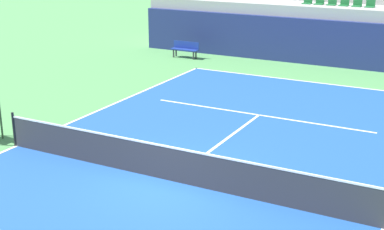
# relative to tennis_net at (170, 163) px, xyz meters

# --- Properties ---
(ground_plane) EXTENTS (80.00, 80.00, 0.00)m
(ground_plane) POSITION_rel_tennis_net_xyz_m (0.00, 0.00, -0.51)
(ground_plane) COLOR #4C8C4C
(court_surface) EXTENTS (11.00, 24.00, 0.01)m
(court_surface) POSITION_rel_tennis_net_xyz_m (0.00, 0.00, -0.50)
(court_surface) COLOR #1E4C99
(court_surface) RESTS_ON ground_plane
(baseline_far) EXTENTS (11.00, 0.10, 0.00)m
(baseline_far) POSITION_rel_tennis_net_xyz_m (0.00, 11.95, -0.50)
(baseline_far) COLOR white
(baseline_far) RESTS_ON court_surface
(sideline_left) EXTENTS (0.10, 24.00, 0.00)m
(sideline_left) POSITION_rel_tennis_net_xyz_m (-5.45, 0.00, -0.50)
(sideline_left) COLOR white
(sideline_left) RESTS_ON court_surface
(sideline_right) EXTENTS (0.10, 24.00, 0.00)m
(sideline_right) POSITION_rel_tennis_net_xyz_m (5.45, 0.00, -0.50)
(sideline_right) COLOR white
(sideline_right) RESTS_ON court_surface
(service_line_far) EXTENTS (8.26, 0.10, 0.00)m
(service_line_far) POSITION_rel_tennis_net_xyz_m (0.00, 6.40, -0.50)
(service_line_far) COLOR white
(service_line_far) RESTS_ON court_surface
(centre_service_line) EXTENTS (0.10, 6.40, 0.00)m
(centre_service_line) POSITION_rel_tennis_net_xyz_m (0.00, 3.20, -0.50)
(centre_service_line) COLOR white
(centre_service_line) RESTS_ON court_surface
(back_wall) EXTENTS (20.64, 0.30, 2.26)m
(back_wall) POSITION_rel_tennis_net_xyz_m (0.00, 15.52, 0.62)
(back_wall) COLOR navy
(back_wall) RESTS_ON ground_plane
(stands_tier_lower) EXTENTS (20.64, 2.40, 2.83)m
(stands_tier_lower) POSITION_rel_tennis_net_xyz_m (0.00, 16.87, 0.91)
(stands_tier_lower) COLOR #9E9E99
(stands_tier_lower) RESTS_ON ground_plane
(stands_tier_upper) EXTENTS (20.64, 2.40, 3.75)m
(stands_tier_upper) POSITION_rel_tennis_net_xyz_m (0.00, 19.27, 1.36)
(stands_tier_upper) COLOR #9E9E99
(stands_tier_upper) RESTS_ON ground_plane
(seating_row_lower) EXTENTS (3.60, 0.44, 0.44)m
(seating_row_lower) POSITION_rel_tennis_net_xyz_m (0.00, 16.97, 2.44)
(seating_row_lower) COLOR #1E6633
(seating_row_lower) RESTS_ON stands_tier_lower
(tennis_net) EXTENTS (11.08, 0.08, 1.07)m
(tennis_net) POSITION_rel_tennis_net_xyz_m (0.00, 0.00, 0.00)
(tennis_net) COLOR black
(tennis_net) RESTS_ON court_surface
(player_bench) EXTENTS (1.50, 0.40, 0.85)m
(player_bench) POSITION_rel_tennis_net_xyz_m (-7.14, 13.95, -0.00)
(player_bench) COLOR navy
(player_bench) RESTS_ON ground_plane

